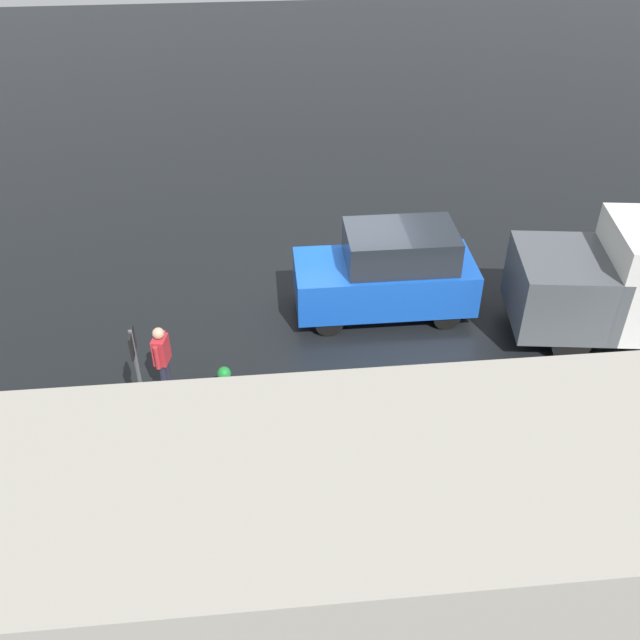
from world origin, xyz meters
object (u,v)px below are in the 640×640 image
object	(u,v)px
moving_hatchback	(388,273)
pedestrian	(162,357)
fire_hydrant	(225,384)
sign_post	(138,369)

from	to	relation	value
moving_hatchback	pedestrian	bearing A→B (deg)	26.55
fire_hydrant	sign_post	xyz separation A→B (m)	(1.38, 0.81, 1.18)
sign_post	pedestrian	bearing A→B (deg)	-103.07
fire_hydrant	sign_post	bearing A→B (deg)	30.45
moving_hatchback	fire_hydrant	world-z (taller)	moving_hatchback
moving_hatchback	fire_hydrant	size ratio (longest dim) A/B	4.87
pedestrian	moving_hatchback	bearing A→B (deg)	-153.45
fire_hydrant	sign_post	world-z (taller)	sign_post
fire_hydrant	sign_post	size ratio (longest dim) A/B	0.33
fire_hydrant	pedestrian	bearing A→B (deg)	-12.77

